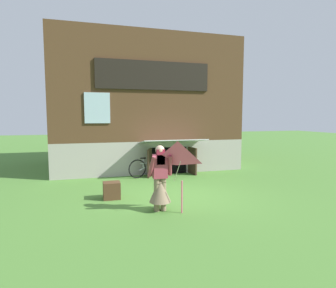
{
  "coord_description": "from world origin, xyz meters",
  "views": [
    {
      "loc": [
        -2.47,
        -7.56,
        2.26
      ],
      "look_at": [
        -0.09,
        0.73,
        1.41
      ],
      "focal_mm": 30.13,
      "sensor_mm": 36.0,
      "label": 1
    }
  ],
  "objects_px": {
    "person": "(160,184)",
    "kite": "(178,159)",
    "wooden_crate": "(112,190)",
    "bicycle_silver": "(149,167)"
  },
  "relations": [
    {
      "from": "person",
      "to": "kite",
      "type": "bearing_deg",
      "value": -36.77
    },
    {
      "from": "person",
      "to": "wooden_crate",
      "type": "xyz_separation_m",
      "value": [
        -1.03,
        1.33,
        -0.43
      ]
    },
    {
      "from": "person",
      "to": "wooden_crate",
      "type": "distance_m",
      "value": 1.74
    },
    {
      "from": "person",
      "to": "wooden_crate",
      "type": "bearing_deg",
      "value": 150.96
    },
    {
      "from": "person",
      "to": "bicycle_silver",
      "type": "height_order",
      "value": "person"
    },
    {
      "from": "wooden_crate",
      "to": "person",
      "type": "bearing_deg",
      "value": -52.28
    },
    {
      "from": "person",
      "to": "bicycle_silver",
      "type": "bearing_deg",
      "value": 105.1
    },
    {
      "from": "person",
      "to": "kite",
      "type": "distance_m",
      "value": 0.86
    },
    {
      "from": "wooden_crate",
      "to": "kite",
      "type": "bearing_deg",
      "value": -54.21
    },
    {
      "from": "person",
      "to": "kite",
      "type": "height_order",
      "value": "kite"
    }
  ]
}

